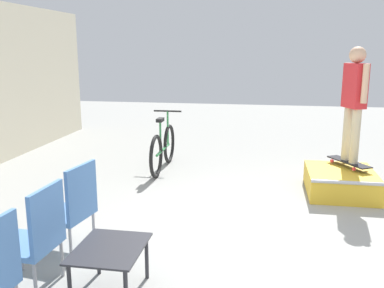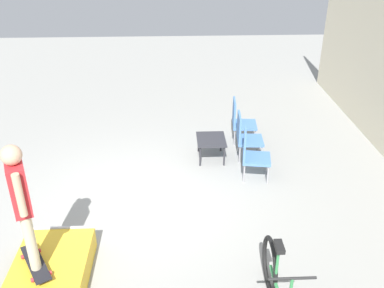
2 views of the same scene
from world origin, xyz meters
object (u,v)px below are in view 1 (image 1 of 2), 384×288
skate_ramp_box (340,182)px  bicycle (163,148)px  patio_chair_right (71,205)px  coffee_table (110,254)px  person_skater (354,95)px  patio_chair_center (35,235)px  skateboard_on_ramp (349,162)px

skate_ramp_box → bicycle: 3.06m
skate_ramp_box → patio_chair_right: patio_chair_right is taller
skate_ramp_box → coffee_table: coffee_table is taller
skate_ramp_box → bicycle: bearing=74.6°
skate_ramp_box → person_skater: size_ratio=0.69×
patio_chair_center → skate_ramp_box: bearing=138.7°
person_skater → coffee_table: 4.41m
patio_chair_center → bicycle: (4.00, -0.21, -0.12)m
coffee_table → person_skater: bearing=-37.2°
coffee_table → patio_chair_center: bearing=90.5°
skateboard_on_ramp → patio_chair_center: size_ratio=0.82×
bicycle → patio_chair_center: bearing=176.8°
skate_ramp_box → skateboard_on_ramp: bearing=-31.5°
bicycle → person_skater: bearing=-101.0°
person_skater → skateboard_on_ramp: bearing=-111.8°
patio_chair_center → skateboard_on_ramp: bearing=139.4°
skate_ramp_box → coffee_table: (-3.18, 2.45, 0.21)m
skateboard_on_ramp → bicycle: (0.58, 3.08, -0.04)m
coffee_table → patio_chair_right: bearing=43.5°
patio_chair_center → bicycle: bearing=-179.6°
skate_ramp_box → patio_chair_right: 4.00m
patio_chair_center → bicycle: 4.01m
skateboard_on_ramp → person_skater: (0.00, 0.00, 1.03)m
person_skater → coffee_table: size_ratio=2.42×
skateboard_on_ramp → patio_chair_center: (-3.42, 3.29, 0.08)m
skateboard_on_ramp → bicycle: bicycle is taller
patio_chair_right → coffee_table: bearing=52.6°
patio_chair_center → patio_chair_right: same height
coffee_table → patio_chair_right: patio_chair_right is taller
skate_ramp_box → patio_chair_right: size_ratio=1.24×
person_skater → bicycle: person_skater is taller
person_skater → coffee_table: (-3.41, 2.59, -1.07)m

